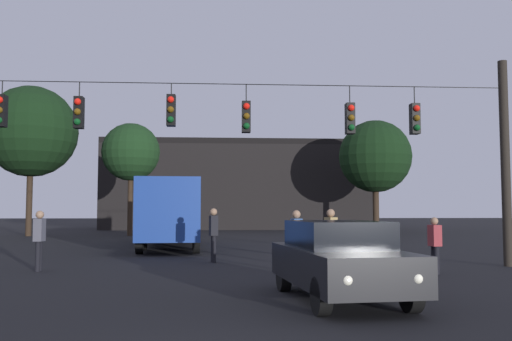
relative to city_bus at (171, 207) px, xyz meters
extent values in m
plane|color=black|center=(2.20, 3.61, -1.87)|extent=(168.00, 168.00, 0.00)
cylinder|color=black|center=(11.18, -9.82, 1.35)|extent=(0.28, 0.28, 6.43)
cylinder|color=black|center=(2.20, -9.82, 3.70)|extent=(17.97, 0.02, 0.02)
cylinder|color=black|center=(-4.17, -9.82, 3.48)|extent=(0.03, 0.03, 0.42)
cube|color=black|center=(-4.17, -9.82, 2.79)|extent=(0.26, 0.32, 0.95)
cylinder|color=black|center=(-1.91, -9.82, 3.46)|extent=(0.03, 0.03, 0.45)
cube|color=black|center=(-1.91, -9.82, 2.77)|extent=(0.26, 0.32, 0.95)
sphere|color=red|center=(-1.91, -10.00, 3.07)|extent=(0.20, 0.20, 0.20)
sphere|color=#5B3D0C|center=(-1.91, -10.00, 2.77)|extent=(0.20, 0.20, 0.20)
sphere|color=#0C4219|center=(-1.91, -10.00, 2.47)|extent=(0.20, 0.20, 0.20)
cylinder|color=black|center=(0.82, -9.82, 3.51)|extent=(0.03, 0.03, 0.35)
cube|color=black|center=(0.82, -9.82, 2.86)|extent=(0.26, 0.32, 0.95)
sphere|color=red|center=(0.82, -10.00, 3.16)|extent=(0.20, 0.20, 0.20)
sphere|color=#5B3D0C|center=(0.82, -10.00, 2.86)|extent=(0.20, 0.20, 0.20)
sphere|color=#0C4219|center=(0.82, -10.00, 2.56)|extent=(0.20, 0.20, 0.20)
cylinder|color=black|center=(3.09, -9.82, 3.42)|extent=(0.03, 0.03, 0.52)
cube|color=black|center=(3.09, -9.82, 2.69)|extent=(0.26, 0.32, 0.95)
sphere|color=red|center=(3.09, -10.00, 2.99)|extent=(0.20, 0.20, 0.20)
sphere|color=#5B3D0C|center=(3.09, -10.00, 2.69)|extent=(0.20, 0.20, 0.20)
sphere|color=#0C4219|center=(3.09, -10.00, 2.39)|extent=(0.20, 0.20, 0.20)
cylinder|color=black|center=(6.29, -9.82, 3.42)|extent=(0.03, 0.03, 0.54)
cube|color=black|center=(6.29, -9.82, 2.67)|extent=(0.26, 0.32, 0.95)
sphere|color=red|center=(6.29, -10.00, 2.97)|extent=(0.20, 0.20, 0.20)
sphere|color=#5B3D0C|center=(6.29, -10.00, 2.67)|extent=(0.20, 0.20, 0.20)
sphere|color=#0C4219|center=(6.29, -10.00, 2.37)|extent=(0.20, 0.20, 0.20)
cylinder|color=black|center=(8.32, -9.82, 3.42)|extent=(0.03, 0.03, 0.53)
cube|color=black|center=(8.32, -9.82, 2.69)|extent=(0.26, 0.32, 0.95)
sphere|color=red|center=(8.32, -10.00, 2.99)|extent=(0.20, 0.20, 0.20)
sphere|color=#5B3D0C|center=(8.32, -10.00, 2.69)|extent=(0.20, 0.20, 0.20)
sphere|color=#0C4219|center=(8.32, -10.00, 2.39)|extent=(0.20, 0.20, 0.20)
cube|color=navy|center=(0.00, 0.01, -0.12)|extent=(3.15, 11.13, 2.50)
cube|color=black|center=(0.00, 0.01, 0.49)|extent=(3.15, 10.47, 0.70)
cylinder|color=black|center=(-1.34, 3.90, -1.37)|extent=(0.34, 1.01, 1.00)
cylinder|color=black|center=(0.87, 4.03, -1.37)|extent=(0.34, 1.01, 1.00)
cylinder|color=black|center=(-0.98, -2.25, -1.37)|extent=(0.34, 1.01, 1.00)
cylinder|color=black|center=(1.24, -2.12, -1.37)|extent=(0.34, 1.01, 1.00)
cylinder|color=black|center=(-0.86, -4.23, -1.37)|extent=(0.34, 1.01, 1.00)
cylinder|color=black|center=(1.35, -4.10, -1.37)|extent=(0.34, 1.01, 1.00)
cube|color=beige|center=(-0.20, 3.30, 0.49)|extent=(2.60, 0.95, 0.56)
cube|color=beige|center=(0.16, -2.74, 0.49)|extent=(2.60, 0.95, 0.56)
cube|color=black|center=(4.61, -15.88, -1.21)|extent=(2.24, 4.47, 0.68)
cube|color=black|center=(4.60, -15.73, -0.61)|extent=(1.82, 2.48, 0.52)
cylinder|color=black|center=(5.55, -17.21, -1.55)|extent=(0.29, 0.66, 0.64)
cylinder|color=black|center=(3.98, -17.37, -1.55)|extent=(0.29, 0.66, 0.64)
cylinder|color=black|center=(5.25, -14.39, -1.55)|extent=(0.29, 0.66, 0.64)
cylinder|color=black|center=(3.68, -14.55, -1.55)|extent=(0.29, 0.66, 0.64)
sphere|color=white|center=(5.41, -17.91, -1.21)|extent=(0.18, 0.18, 0.18)
sphere|color=white|center=(4.26, -18.03, -1.21)|extent=(0.18, 0.18, 0.18)
cylinder|color=black|center=(4.41, -11.11, -1.44)|extent=(0.14, 0.14, 0.85)
cylinder|color=black|center=(4.44, -11.27, -1.44)|extent=(0.14, 0.14, 0.85)
cube|color=#2D4C7F|center=(4.42, -11.19, -0.69)|extent=(0.30, 0.40, 0.64)
sphere|color=#8C6B51|center=(4.42, -11.19, -0.25)|extent=(0.23, 0.23, 0.23)
cylinder|color=black|center=(-2.82, -10.41, -1.44)|extent=(0.14, 0.14, 0.85)
cylinder|color=black|center=(-2.81, -10.25, -1.44)|extent=(0.14, 0.14, 0.85)
cube|color=#4C4C56|center=(-2.81, -10.33, -0.70)|extent=(0.25, 0.37, 0.64)
sphere|color=#8C6B51|center=(-2.81, -10.33, -0.27)|extent=(0.23, 0.23, 0.23)
cylinder|color=black|center=(8.09, -11.72, -1.49)|extent=(0.14, 0.14, 0.76)
cylinder|color=black|center=(8.11, -11.88, -1.49)|extent=(0.14, 0.14, 0.76)
cube|color=maroon|center=(8.10, -11.80, -0.82)|extent=(0.28, 0.39, 0.57)
sphere|color=#8C6B51|center=(8.10, -11.80, -0.43)|extent=(0.21, 0.21, 0.21)
cylinder|color=black|center=(5.44, -10.69, -1.43)|extent=(0.14, 0.14, 0.87)
cylinder|color=black|center=(5.50, -10.84, -1.43)|extent=(0.14, 0.14, 0.87)
cube|color=#997F4C|center=(5.47, -10.77, -0.67)|extent=(0.35, 0.42, 0.65)
sphere|color=#8C6B51|center=(5.47, -10.77, -0.22)|extent=(0.24, 0.24, 0.24)
cylinder|color=black|center=(2.07, -7.93, -1.42)|extent=(0.14, 0.14, 0.88)
cylinder|color=black|center=(2.11, -8.08, -1.42)|extent=(0.14, 0.14, 0.88)
cube|color=black|center=(2.09, -8.00, -0.65)|extent=(0.31, 0.40, 0.66)
sphere|color=#8C6B51|center=(2.09, -8.00, -0.20)|extent=(0.24, 0.24, 0.24)
cube|color=black|center=(3.79, 25.25, 1.85)|extent=(23.64, 8.32, 7.43)
cube|color=black|center=(3.79, 25.25, 5.81)|extent=(23.64, 8.32, 0.50)
cylinder|color=#2D2116|center=(-10.31, 11.18, 0.55)|extent=(0.39, 0.39, 4.83)
sphere|color=black|center=(-10.31, 11.18, 5.09)|extent=(6.08, 6.08, 6.08)
cylinder|color=#2D2116|center=(14.22, 15.49, 0.08)|extent=(0.47, 0.47, 3.90)
sphere|color=black|center=(14.22, 15.49, 3.98)|extent=(5.57, 5.57, 5.57)
cylinder|color=#2D2116|center=(-3.73, 11.23, 0.26)|extent=(0.33, 0.33, 4.26)
sphere|color=black|center=(-3.73, 11.23, 3.76)|extent=(3.90, 3.90, 3.90)
camera|label=1|loc=(2.31, -26.57, -0.12)|focal=39.09mm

